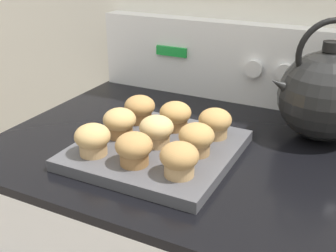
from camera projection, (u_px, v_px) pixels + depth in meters
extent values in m
cube|color=black|center=(190.00, 144.00, 0.90)|extent=(0.78, 0.63, 0.02)
cube|color=white|center=(236.00, 62.00, 1.09)|extent=(0.77, 0.05, 0.20)
cube|color=green|center=(171.00, 51.00, 1.13)|extent=(0.09, 0.01, 0.03)
cylinder|color=white|center=(254.00, 69.00, 1.04)|extent=(0.04, 0.02, 0.04)
cylinder|color=white|center=(285.00, 73.00, 1.01)|extent=(0.04, 0.02, 0.04)
cylinder|color=white|center=(318.00, 77.00, 0.97)|extent=(0.04, 0.02, 0.04)
cube|color=#4C4C51|center=(157.00, 150.00, 0.84)|extent=(0.30, 0.30, 0.02)
cylinder|color=tan|center=(93.00, 147.00, 0.79)|extent=(0.05, 0.05, 0.03)
ellipsoid|color=tan|center=(92.00, 136.00, 0.78)|extent=(0.07, 0.07, 0.05)
cylinder|color=olive|center=(134.00, 157.00, 0.75)|extent=(0.05, 0.05, 0.03)
ellipsoid|color=#B2844C|center=(134.00, 145.00, 0.74)|extent=(0.07, 0.07, 0.05)
cylinder|color=tan|center=(179.00, 168.00, 0.72)|extent=(0.05, 0.05, 0.03)
ellipsoid|color=#B2844C|center=(179.00, 156.00, 0.71)|extent=(0.07, 0.07, 0.05)
cylinder|color=olive|center=(120.00, 130.00, 0.86)|extent=(0.05, 0.05, 0.03)
ellipsoid|color=tan|center=(120.00, 120.00, 0.85)|extent=(0.07, 0.07, 0.05)
cylinder|color=tan|center=(157.00, 138.00, 0.82)|extent=(0.05, 0.05, 0.03)
ellipsoid|color=tan|center=(156.00, 127.00, 0.82)|extent=(0.07, 0.07, 0.05)
cylinder|color=#A37A4C|center=(196.00, 147.00, 0.79)|extent=(0.05, 0.05, 0.03)
ellipsoid|color=tan|center=(197.00, 136.00, 0.78)|extent=(0.07, 0.07, 0.05)
cylinder|color=olive|center=(140.00, 115.00, 0.93)|extent=(0.05, 0.05, 0.03)
ellipsoid|color=#B2844C|center=(140.00, 106.00, 0.92)|extent=(0.07, 0.07, 0.05)
cylinder|color=olive|center=(175.00, 122.00, 0.89)|extent=(0.05, 0.05, 0.03)
ellipsoid|color=tan|center=(175.00, 113.00, 0.89)|extent=(0.07, 0.07, 0.05)
cylinder|color=tan|center=(215.00, 130.00, 0.86)|extent=(0.05, 0.05, 0.03)
ellipsoid|color=tan|center=(215.00, 120.00, 0.85)|extent=(0.07, 0.07, 0.05)
sphere|color=black|center=(323.00, 96.00, 0.88)|extent=(0.19, 0.19, 0.19)
cylinder|color=black|center=(331.00, 47.00, 0.83)|extent=(0.03, 0.03, 0.02)
cone|color=black|center=(285.00, 87.00, 0.86)|extent=(0.09, 0.08, 0.07)
torus|color=black|center=(330.00, 54.00, 0.84)|extent=(0.13, 0.09, 0.14)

